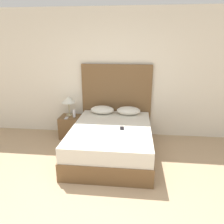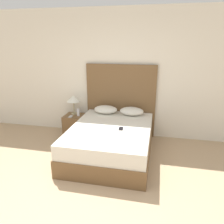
# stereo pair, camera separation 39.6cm
# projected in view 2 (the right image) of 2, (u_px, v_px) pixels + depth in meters

# --- Properties ---
(wall_back) EXTENTS (10.00, 0.06, 2.70)m
(wall_back) POSITION_uv_depth(u_px,v_px,m) (118.00, 75.00, 4.70)
(wall_back) COLOR silver
(wall_back) RESTS_ON ground_plane
(bed) EXTENTS (1.44, 1.91, 0.56)m
(bed) POSITION_uv_depth(u_px,v_px,m) (111.00, 141.00, 4.04)
(bed) COLOR brown
(bed) RESTS_ON ground_plane
(headboard) EXTENTS (1.51, 0.05, 1.58)m
(headboard) POSITION_uv_depth(u_px,v_px,m) (121.00, 101.00, 4.79)
(headboard) COLOR brown
(headboard) RESTS_ON ground_plane
(pillow_left) EXTENTS (0.50, 0.33, 0.17)m
(pillow_left) POSITION_uv_depth(u_px,v_px,m) (106.00, 110.00, 4.67)
(pillow_left) COLOR silver
(pillow_left) RESTS_ON bed
(pillow_right) EXTENTS (0.50, 0.33, 0.17)m
(pillow_right) POSITION_uv_depth(u_px,v_px,m) (132.00, 111.00, 4.55)
(pillow_right) COLOR silver
(pillow_right) RESTS_ON bed
(phone_on_bed) EXTENTS (0.08, 0.16, 0.01)m
(phone_on_bed) POSITION_uv_depth(u_px,v_px,m) (121.00, 129.00, 3.85)
(phone_on_bed) COLOR black
(phone_on_bed) RESTS_ON bed
(nightstand) EXTENTS (0.42, 0.43, 0.47)m
(nightstand) POSITION_uv_depth(u_px,v_px,m) (75.00, 125.00, 4.91)
(nightstand) COLOR brown
(nightstand) RESTS_ON ground_plane
(table_lamp) EXTENTS (0.30, 0.30, 0.43)m
(table_lamp) POSITION_uv_depth(u_px,v_px,m) (73.00, 99.00, 4.82)
(table_lamp) COLOR tan
(table_lamp) RESTS_ON nightstand
(phone_on_nightstand) EXTENTS (0.08, 0.16, 0.01)m
(phone_on_nightstand) POSITION_uv_depth(u_px,v_px,m) (71.00, 116.00, 4.75)
(phone_on_nightstand) COLOR #B7B7BC
(phone_on_nightstand) RESTS_ON nightstand
(toiletry_bottle) EXTENTS (0.06, 0.06, 0.16)m
(toiletry_bottle) POSITION_uv_depth(u_px,v_px,m) (78.00, 112.00, 4.78)
(toiletry_bottle) COLOR silver
(toiletry_bottle) RESTS_ON nightstand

